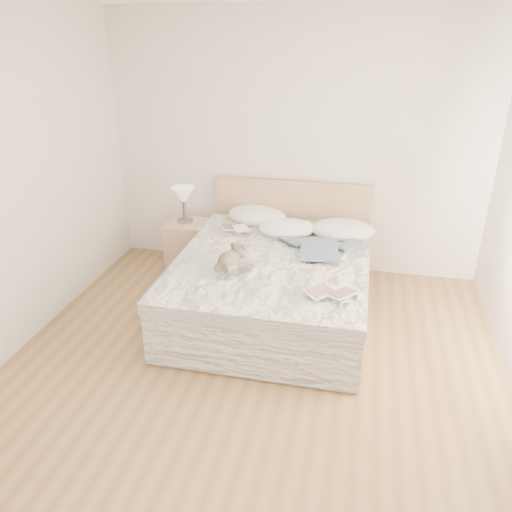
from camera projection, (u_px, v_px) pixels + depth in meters
name	position (u px, v px, depth m)	size (l,w,h in m)	color
floor	(245.00, 388.00, 3.81)	(4.00, 4.50, 0.00)	brown
wall_back	(294.00, 147.00, 5.22)	(4.00, 0.02, 2.70)	silver
bed	(274.00, 281.00, 4.73)	(1.72, 2.14, 1.00)	tan
nightstand	(188.00, 246.00, 5.54)	(0.45, 0.40, 0.56)	tan
table_lamp	(184.00, 197.00, 5.32)	(0.27, 0.27, 0.39)	#4E4943
pillow_left	(257.00, 216.00, 5.38)	(0.66, 0.46, 0.20)	white
pillow_middle	(287.00, 228.00, 5.05)	(0.57, 0.40, 0.17)	white
pillow_right	(343.00, 230.00, 5.02)	(0.64, 0.45, 0.19)	white
blouse	(319.00, 249.00, 4.61)	(0.55, 0.58, 0.02)	#3A4F66
photo_book	(234.00, 228.00, 5.08)	(0.28, 0.19, 0.02)	white
childrens_book	(331.00, 293.00, 3.86)	(0.35, 0.24, 0.02)	#F1E7C4
teddy_bear	(229.00, 267.00, 4.23)	(0.23, 0.33, 0.17)	brown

